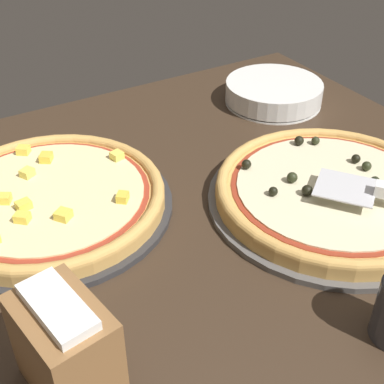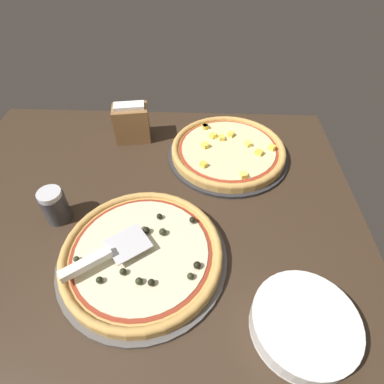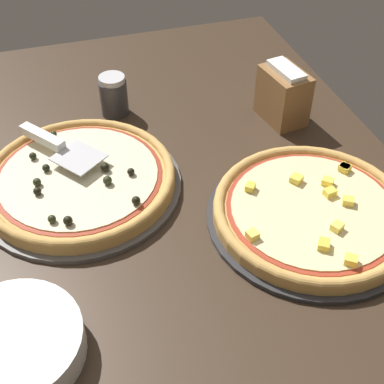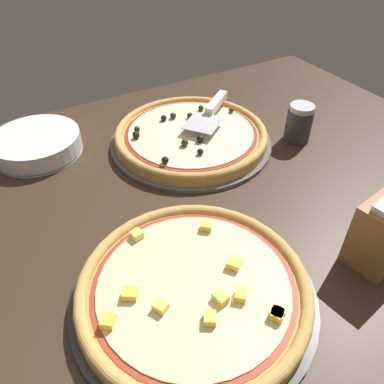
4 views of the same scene
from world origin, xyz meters
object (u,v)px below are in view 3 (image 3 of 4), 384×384
pizza_back (312,210)px  plate_stack (13,345)px  parmesan_shaker (114,96)px  pizza_front (79,178)px  serving_spatula (52,142)px  napkin_holder (283,95)px

pizza_back → plate_stack: bearing=-77.1°
pizza_back → parmesan_shaker: (-47.35, -28.77, 2.30)cm
pizza_front → parmesan_shaker: (-24.91, 12.13, 2.21)cm
serving_spatula → parmesan_shaker: parmesan_shaker is taller
pizza_front → napkin_holder: 50.85cm
pizza_back → serving_spatula: size_ratio=1.90×
serving_spatula → napkin_holder: (-2.05, 53.48, 0.39)cm
napkin_holder → parmesan_shaker: bearing=-110.5°
pizza_front → napkin_holder: size_ratio=2.86×
pizza_front → pizza_back: (22.43, 40.90, -0.08)cm
plate_stack → napkin_holder: bearing=125.6°
parmesan_shaker → napkin_holder: bearing=69.5°
pizza_back → parmesan_shaker: bearing=-148.7°
pizza_front → serving_spatula: size_ratio=1.96×
plate_stack → napkin_holder: napkin_holder is taller
pizza_back → serving_spatula: (-31.30, -44.86, 3.54)cm
pizza_front → serving_spatula: serving_spatula is taller
plate_stack → parmesan_shaker: size_ratio=2.16×
plate_stack → serving_spatula: bearing=165.8°
serving_spatula → parmesan_shaker: 22.75cm
serving_spatula → plate_stack: bearing=-14.2°
pizza_front → plate_stack: size_ratio=1.81×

